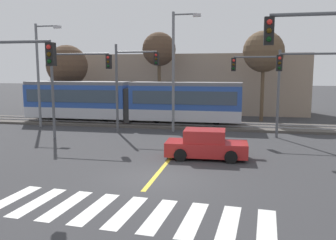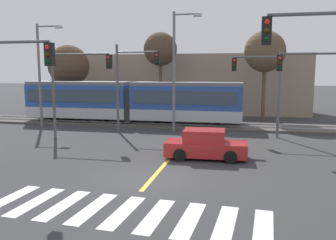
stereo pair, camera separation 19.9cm
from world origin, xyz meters
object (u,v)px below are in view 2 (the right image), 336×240
Objects in this scene: traffic_light_near_left at (1,83)px; street_lamp_centre at (176,65)px; bare_tree_west at (160,50)px; street_lamp_west at (42,69)px; traffic_light_mid_left at (73,79)px; traffic_light_far_right at (263,81)px; traffic_light_mid_right at (327,82)px; traffic_light_far_left at (131,76)px; light_rail_tram at (131,100)px; bare_tree_east at (265,52)px; bare_tree_far_west at (69,66)px; sedan_crossing at (206,145)px.

street_lamp_centre is (4.80, 12.98, 0.88)m from traffic_light_near_left.
street_lamp_west is at bearing -135.45° from bare_tree_west.
traffic_light_mid_left is 6.50m from street_lamp_west.
traffic_light_mid_right is at bearing -51.87° from traffic_light_far_right.
bare_tree_west is at bearing 136.47° from traffic_light_far_right.
street_lamp_west reaches higher than traffic_light_near_left.
traffic_light_near_left reaches higher than traffic_light_far_right.
traffic_light_mid_left is 8.90m from traffic_light_near_left.
traffic_light_far_left is 0.79× the size of street_lamp_west.
traffic_light_mid_right is at bearing -29.84° from light_rail_tram.
traffic_light_mid_right is at bearing -77.26° from bare_tree_east.
street_lamp_centre reaches higher than traffic_light_near_left.
traffic_light_far_left is at bearing -40.67° from bare_tree_far_west.
traffic_light_far_right is at bearing 15.10° from traffic_light_mid_left.
bare_tree_far_west is at bearing 154.33° from light_rail_tram.
traffic_light_mid_left reaches higher than traffic_light_mid_right.
light_rail_tram is 3.13× the size of traffic_light_far_right.
bare_tree_east is (11.00, 4.20, 4.12)m from light_rail_tram.
street_lamp_west reaches higher than traffic_light_mid_right.
traffic_light_near_left is at bearing -64.68° from street_lamp_west.
street_lamp_centre is 1.07× the size of bare_tree_west.
street_lamp_west reaches higher than traffic_light_far_left.
traffic_light_mid_right is at bearing 29.67° from traffic_light_near_left.
bare_tree_east is (-2.73, 12.08, 2.26)m from traffic_light_mid_right.
street_lamp_west is (-14.00, 7.68, 3.97)m from sedan_crossing.
street_lamp_west is 0.94× the size of street_lamp_centre.
bare_tree_east reaches higher than traffic_light_mid_left.
traffic_light_mid_left is at bearing -138.25° from bare_tree_east.
traffic_light_far_right reaches higher than light_rail_tram.
light_rail_tram is 2.31× the size of bare_tree_east.
bare_tree_west is at bearing 111.45° from street_lamp_centre.
bare_tree_far_west is (-1.04, 6.50, 0.33)m from street_lamp_west.
traffic_light_mid_right is at bearing -2.88° from traffic_light_mid_left.
street_lamp_centre is at bearing -28.68° from bare_tree_far_west.
bare_tree_far_west is at bearing -171.94° from bare_tree_west.
sedan_crossing is 0.72× the size of traffic_light_far_right.
street_lamp_west is at bearing 171.98° from traffic_light_far_left.
bare_tree_west is (1.36, 4.91, 4.46)m from light_rail_tram.
bare_tree_west reaches higher than light_rail_tram.
traffic_light_mid_left is at bearing -104.11° from bare_tree_west.
street_lamp_west is (-7.80, 1.10, 0.52)m from traffic_light_far_left.
traffic_light_far_left is at bearing 47.02° from traffic_light_mid_left.
traffic_light_mid_left is at bearing -132.98° from traffic_light_far_left.
traffic_light_far_left is (1.27, -3.96, 2.10)m from light_rail_tram.
street_lamp_centre reaches higher than street_lamp_west.
traffic_light_far_right is 0.68× the size of street_lamp_centre.
traffic_light_mid_left is at bearing -41.04° from street_lamp_west.
bare_tree_far_west is 9.15m from bare_tree_west.
bare_tree_east reaches higher than light_rail_tram.
bare_tree_west reaches higher than traffic_light_mid_right.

